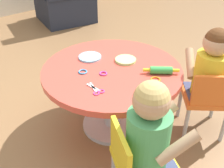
# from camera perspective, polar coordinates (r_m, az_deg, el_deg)

# --- Properties ---
(ground_plane) EXTENTS (10.00, 10.00, 0.00)m
(ground_plane) POSITION_cam_1_polar(r_m,az_deg,el_deg) (2.09, 0.00, -8.61)
(ground_plane) COLOR olive
(craft_table) EXTENTS (0.94, 0.94, 0.50)m
(craft_table) POSITION_cam_1_polar(r_m,az_deg,el_deg) (1.86, 0.00, 0.34)
(craft_table) COLOR silver
(craft_table) RESTS_ON ground
(child_chair_left) EXTENTS (0.40, 0.40, 0.54)m
(child_chair_left) POSITION_cam_1_polar(r_m,az_deg,el_deg) (1.44, 5.70, -16.35)
(child_chair_left) COLOR #B7B7BC
(child_chair_left) RESTS_ON ground
(seated_child_left) EXTENTS (0.43, 0.39, 0.51)m
(seated_child_left) POSITION_cam_1_polar(r_m,az_deg,el_deg) (1.29, 7.94, -9.37)
(seated_child_left) COLOR #3F4772
(seated_child_left) RESTS_ON ground
(child_chair_right) EXTENTS (0.42, 0.42, 0.54)m
(child_chair_right) POSITION_cam_1_polar(r_m,az_deg,el_deg) (1.96, 19.23, -2.66)
(child_chair_right) COLOR #B7B7BC
(child_chair_right) RESTS_ON ground
(seated_child_right) EXTENTS (0.43, 0.44, 0.51)m
(seated_child_right) POSITION_cam_1_polar(r_m,az_deg,el_deg) (1.88, 20.18, 3.67)
(seated_child_right) COLOR #3F4772
(seated_child_right) RESTS_ON ground
(armchair_dark) EXTENTS (0.82, 0.84, 0.85)m
(armchair_dark) POSITION_cam_1_polar(r_m,az_deg,el_deg) (4.03, -9.75, 17.10)
(armchair_dark) COLOR #232838
(armchair_dark) RESTS_ON ground
(rolling_pin) EXTENTS (0.18, 0.17, 0.05)m
(rolling_pin) POSITION_cam_1_polar(r_m,az_deg,el_deg) (1.76, 10.31, 2.88)
(rolling_pin) COLOR green
(rolling_pin) RESTS_ON craft_table
(craft_scissors) EXTENTS (0.08, 0.14, 0.01)m
(craft_scissors) POSITION_cam_1_polar(r_m,az_deg,el_deg) (1.58, -3.30, -1.30)
(craft_scissors) COLOR silver
(craft_scissors) RESTS_ON craft_table
(playdough_blob_0) EXTENTS (0.16, 0.16, 0.01)m
(playdough_blob_0) POSITION_cam_1_polar(r_m,az_deg,el_deg) (1.93, -4.67, 5.68)
(playdough_blob_0) COLOR #8CCCF2
(playdough_blob_0) RESTS_ON craft_table
(playdough_blob_1) EXTENTS (0.14, 0.14, 0.02)m
(playdough_blob_1) POSITION_cam_1_polar(r_m,az_deg,el_deg) (1.89, 2.88, 5.08)
(playdough_blob_1) COLOR #B2E58C
(playdough_blob_1) RESTS_ON craft_table
(cookie_cutter_0) EXTENTS (0.06, 0.06, 0.01)m
(cookie_cutter_0) POSITION_cam_1_polar(r_m,az_deg,el_deg) (1.76, -6.16, 2.58)
(cookie_cutter_0) COLOR #3F99D8
(cookie_cutter_0) RESTS_ON craft_table
(cookie_cutter_1) EXTENTS (0.06, 0.06, 0.01)m
(cookie_cutter_1) POSITION_cam_1_polar(r_m,az_deg,el_deg) (1.69, 9.17, 0.95)
(cookie_cutter_1) COLOR orange
(cookie_cutter_1) RESTS_ON craft_table
(cookie_cutter_2) EXTENTS (0.05, 0.05, 0.01)m
(cookie_cutter_2) POSITION_cam_1_polar(r_m,az_deg,el_deg) (1.73, -1.84, 2.24)
(cookie_cutter_2) COLOR #D83FA5
(cookie_cutter_2) RESTS_ON craft_table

